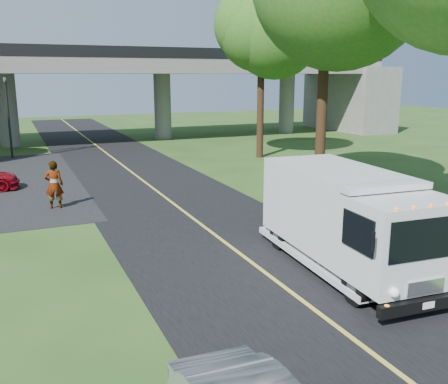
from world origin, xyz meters
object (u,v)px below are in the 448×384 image
step_van (347,217)px  tree_right_far (266,25)px  pedestrian (54,185)px  traffic_signal (8,109)px

step_van → tree_right_far: bearing=72.8°
step_van → pedestrian: (-6.80, 9.99, -0.51)m
step_van → pedestrian: size_ratio=3.40×
pedestrian → traffic_signal: bearing=-76.0°
traffic_signal → step_van: bearing=-71.3°
traffic_signal → step_van: (8.20, -24.28, -1.71)m
tree_right_far → pedestrian: (-13.80, -8.12, -7.32)m
step_van → pedestrian: bearing=128.1°
traffic_signal → tree_right_far: (15.21, -6.16, 5.10)m
tree_right_far → step_van: tree_right_far is taller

